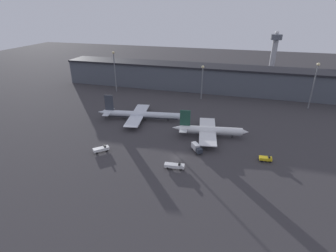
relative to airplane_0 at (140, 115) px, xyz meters
name	(u,v)px	position (x,y,z in m)	size (l,w,h in m)	color
ground	(177,157)	(28.57, -32.35, -2.97)	(600.00, 600.00, 0.00)	#383538
terminal_building	(210,78)	(28.57, 64.00, 6.10)	(216.63, 20.16, 18.01)	#4C515B
airplane_0	(140,115)	(0.00, 0.00, 0.00)	(48.08, 32.43, 13.24)	silver
airplane_1	(210,130)	(38.69, -9.83, 0.17)	(35.97, 30.83, 12.69)	white
service_vehicle_0	(175,166)	(29.61, -40.46, -1.66)	(7.79, 2.94, 2.75)	white
service_vehicle_1	(196,148)	(35.33, -25.47, -1.11)	(5.71, 6.57, 3.33)	#282D38
service_vehicle_2	(101,149)	(-3.41, -36.62, -1.67)	(6.41, 6.32, 2.73)	white
service_vehicle_3	(266,159)	(63.21, -25.56, -1.75)	(5.00, 2.70, 2.61)	gold
lamp_post_0	(114,67)	(-35.40, 43.71, 14.71)	(1.80, 1.80, 28.24)	slate
lamp_post_1	(202,78)	(26.21, 43.71, 11.29)	(1.80, 1.80, 22.03)	slate
lamp_post_2	(315,80)	(91.21, 43.71, 14.20)	(1.80, 1.80, 27.31)	slate
control_tower	(274,51)	(73.71, 112.58, 19.43)	(9.00, 9.00, 38.28)	#99999E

